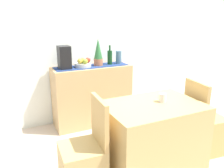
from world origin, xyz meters
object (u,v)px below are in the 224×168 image
fruit_bowl (83,65)px  potted_plant (98,53)px  dining_table (152,137)px  chair_by_corner (204,131)px  chair_near_window (84,163)px  sideboard_console (92,95)px  ceramic_vase (119,57)px  wine_bottle (110,57)px  coffee_maker (64,58)px  coffee_cup (162,98)px

fruit_bowl → potted_plant: bearing=0.0°
dining_table → chair_by_corner: 0.77m
chair_near_window → fruit_bowl: bearing=71.0°
sideboard_console → dining_table: 1.34m
sideboard_console → chair_near_window: size_ratio=1.28×
ceramic_vase → dining_table: (-0.27, -1.32, -0.62)m
sideboard_console → dining_table: (0.18, -1.32, -0.08)m
chair_near_window → dining_table: bearing=0.1°
chair_near_window → chair_by_corner: (1.53, 0.00, 0.00)m
wine_bottle → potted_plant: potted_plant is taller
sideboard_console → fruit_bowl: bearing=180.0°
coffee_maker → ceramic_vase: (0.84, 0.00, -0.06)m
chair_by_corner → sideboard_console: bearing=125.5°
fruit_bowl → potted_plant: 0.29m
potted_plant → chair_by_corner: size_ratio=0.45×
coffee_cup → potted_plant: bearing=98.5°
dining_table → chair_near_window: bearing=-179.9°
sideboard_console → coffee_cup: size_ratio=12.72×
fruit_bowl → chair_by_corner: size_ratio=0.27×
ceramic_vase → potted_plant: potted_plant is taller
wine_bottle → coffee_cup: size_ratio=3.21×
sideboard_console → ceramic_vase: 0.70m
coffee_cup → chair_by_corner: size_ratio=0.10×
dining_table → chair_by_corner: size_ratio=1.12×
chair_by_corner → wine_bottle: bearing=116.2°
coffee_maker → dining_table: (0.57, -1.32, -0.68)m
coffee_maker → potted_plant: bearing=0.0°
ceramic_vase → wine_bottle: bearing=180.0°
wine_bottle → sideboard_console: bearing=180.0°
potted_plant → coffee_cup: (0.19, -1.30, -0.30)m
wine_bottle → coffee_maker: 0.69m
sideboard_console → wine_bottle: bearing=0.0°
wine_bottle → dining_table: size_ratio=0.29×
sideboard_console → wine_bottle: 0.63m
wine_bottle → chair_near_window: (-0.88, -1.33, -0.74)m
chair_near_window → ceramic_vase: bearing=52.1°
potted_plant → dining_table: size_ratio=0.40×
sideboard_console → ceramic_vase: size_ratio=5.81×
coffee_maker → ceramic_vase: 0.84m
ceramic_vase → coffee_maker: bearing=180.0°
dining_table → chair_near_window: size_ratio=1.12×
coffee_maker → potted_plant: 0.50m
ceramic_vase → chair_by_corner: bearing=-69.3°
ceramic_vase → potted_plant: (-0.34, 0.00, 0.10)m
potted_plant → dining_table: (0.07, -1.32, -0.72)m
sideboard_console → fruit_bowl: 0.50m
sideboard_console → chair_by_corner: (0.94, -1.32, -0.18)m
wine_bottle → coffee_cup: 1.32m
ceramic_vase → chair_near_window: ceramic_vase is taller
coffee_maker → chair_near_window: (-0.19, -1.33, -0.79)m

